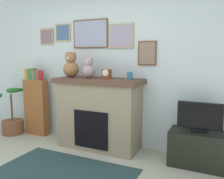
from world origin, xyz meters
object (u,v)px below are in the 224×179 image
tv_stand (198,149)px  candle_jar (130,76)px  mantel_clock (107,74)px  television (200,118)px  fireplace (99,113)px  potted_plant (12,121)px  teddy_bear_tan (89,68)px  bookshelf (36,104)px  teddy_bear_cream (71,66)px

tv_stand → candle_jar: 1.39m
tv_stand → mantel_clock: 1.69m
tv_stand → television: (-0.00, -0.00, 0.44)m
fireplace → potted_plant: fireplace is taller
candle_jar → mantel_clock: mantel_clock is taller
tv_stand → teddy_bear_tan: (-1.70, 0.01, 1.05)m
candle_jar → teddy_bear_tan: teddy_bear_tan is taller
mantel_clock → teddy_bear_tan: teddy_bear_tan is taller
candle_jar → teddy_bear_tan: 0.71m
bookshelf → potted_plant: bearing=-158.3°
television → bookshelf: bearing=178.0°
tv_stand → television: size_ratio=1.31×
tv_stand → teddy_bear_tan: teddy_bear_tan is taller
television → mantel_clock: size_ratio=3.95×
tv_stand → fireplace: bearing=179.0°
television → mantel_clock: (-1.39, 0.01, 0.53)m
television → potted_plant: bearing=-178.7°
bookshelf → tv_stand: size_ratio=1.65×
bookshelf → television: 2.93m
fireplace → bookshelf: size_ratio=1.13×
candle_jar → teddy_bear_cream: (-1.04, -0.00, 0.13)m
mantel_clock → candle_jar: bearing=0.3°
television → mantel_clock: 1.48m
bookshelf → candle_jar: candle_jar is taller
mantel_clock → teddy_bear_cream: bearing=179.9°
candle_jar → potted_plant: bearing=-177.9°
potted_plant → television: size_ratio=1.53×
candle_jar → tv_stand: bearing=-0.5°
bookshelf → teddy_bear_cream: (0.88, -0.09, 0.75)m
potted_plant → television: potted_plant is taller
fireplace → television: 1.54m
fireplace → teddy_bear_cream: teddy_bear_cream is taller
fireplace → teddy_bear_cream: bearing=-178.0°
teddy_bear_tan → television: bearing=-0.3°
mantel_clock → teddy_bear_tan: 0.33m
potted_plant → teddy_bear_cream: 1.71m
fireplace → teddy_bear_tan: (-0.17, -0.02, 0.72)m
teddy_bear_tan → potted_plant: bearing=-177.0°
bookshelf → teddy_bear_cream: size_ratio=2.99×
fireplace → television: size_ratio=2.43×
fireplace → teddy_bear_tan: 0.74m
fireplace → television: bearing=-1.1°
tv_stand → television: 0.44m
candle_jar → mantel_clock: 0.38m
potted_plant → teddy_bear_cream: (1.33, 0.09, 1.07)m
fireplace → potted_plant: (-1.84, -0.10, -0.32)m
potted_plant → candle_jar: (2.37, 0.09, 0.95)m
mantel_clock → teddy_bear_cream: (-0.66, 0.00, 0.12)m
fireplace → teddy_bear_tan: size_ratio=4.08×
television → teddy_bear_tan: (-1.70, 0.01, 0.62)m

